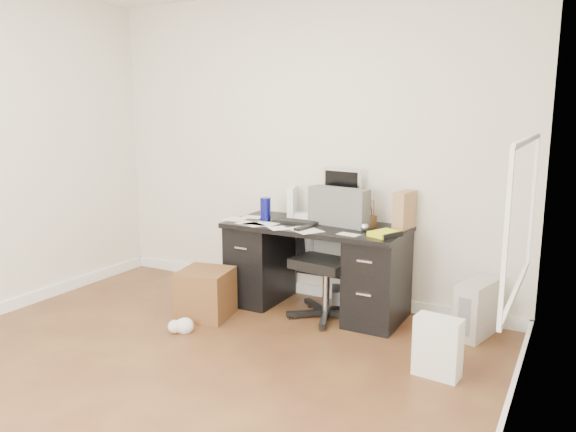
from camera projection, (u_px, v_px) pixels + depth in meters
name	position (u px, v px, depth m)	size (l,w,h in m)	color
ground	(160.00, 383.00, 3.54)	(4.00, 4.00, 0.00)	#4D2618
room_shell	(155.00, 117.00, 3.23)	(4.02, 4.02, 2.71)	silver
desk	(316.00, 265.00, 4.75)	(1.50, 0.70, 0.75)	black
loose_papers	(292.00, 223.00, 4.73)	(1.10, 0.60, 0.00)	silver
lcd_monitor	(342.00, 194.00, 4.80)	(0.36, 0.21, 0.46)	silver
keyboard	(296.00, 222.00, 4.74)	(0.39, 0.13, 0.02)	black
computer_mouse	(365.00, 227.00, 4.42)	(0.07, 0.07, 0.07)	silver
travel_mug	(265.00, 209.00, 4.82)	(0.09, 0.09, 0.20)	navy
white_binder	(292.00, 202.00, 4.99)	(0.11, 0.23, 0.27)	white
magazine_file	(404.00, 210.00, 4.50)	(0.13, 0.26, 0.30)	#9E794C
pen_cup	(371.00, 213.00, 4.58)	(0.09, 0.09, 0.22)	#523417
yellow_book	(385.00, 234.00, 4.26)	(0.17, 0.22, 0.04)	yellow
paper_remote	(305.00, 229.00, 4.47)	(0.28, 0.23, 0.02)	silver
office_chair	(327.00, 255.00, 4.56)	(0.60, 0.60, 1.06)	#585B58
pc_tower	(477.00, 309.00, 4.25)	(0.19, 0.43, 0.43)	beige
shopping_bag	(438.00, 347.00, 3.60)	(0.29, 0.21, 0.40)	white
wicker_basket	(206.00, 293.00, 4.64)	(0.40, 0.40, 0.40)	#532F19
desk_printer	(349.00, 298.00, 4.85)	(0.30, 0.25, 0.18)	slate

